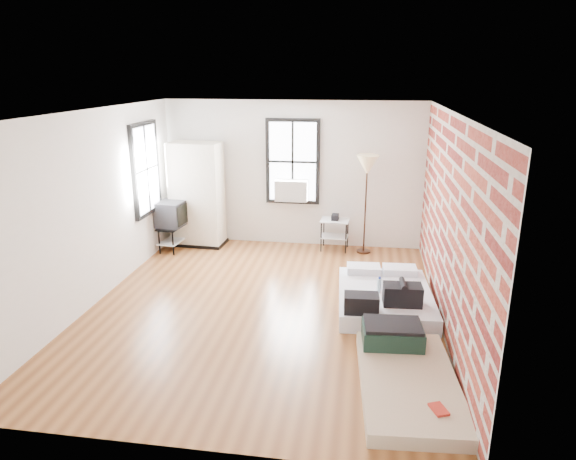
% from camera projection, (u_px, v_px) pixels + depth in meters
% --- Properties ---
extents(ground, '(6.00, 6.00, 0.00)m').
position_uv_depth(ground, '(264.00, 307.00, 7.51)').
color(ground, brown).
rests_on(ground, ground).
extents(room_shell, '(5.02, 6.02, 2.80)m').
position_uv_depth(room_shell, '(283.00, 186.00, 7.31)').
color(room_shell, silver).
rests_on(room_shell, ground).
extents(mattress_main, '(1.43, 1.87, 0.58)m').
position_uv_depth(mattress_main, '(385.00, 297.00, 7.49)').
color(mattress_main, white).
rests_on(mattress_main, ground).
extents(mattress_bare, '(1.16, 2.01, 0.42)m').
position_uv_depth(mattress_bare, '(404.00, 370.00, 5.70)').
color(mattress_bare, tan).
rests_on(mattress_bare, ground).
extents(wardrobe, '(1.05, 0.64, 2.02)m').
position_uv_depth(wardrobe, '(197.00, 195.00, 9.98)').
color(wardrobe, black).
rests_on(wardrobe, ground).
extents(side_table, '(0.56, 0.46, 0.70)m').
position_uv_depth(side_table, '(335.00, 226.00, 9.81)').
color(side_table, black).
rests_on(side_table, ground).
extents(floor_lamp, '(0.40, 0.40, 1.86)m').
position_uv_depth(floor_lamp, '(367.00, 169.00, 9.33)').
color(floor_lamp, black).
rests_on(floor_lamp, ground).
extents(tv_stand, '(0.53, 0.72, 0.96)m').
position_uv_depth(tv_stand, '(172.00, 216.00, 9.73)').
color(tv_stand, black).
rests_on(tv_stand, ground).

